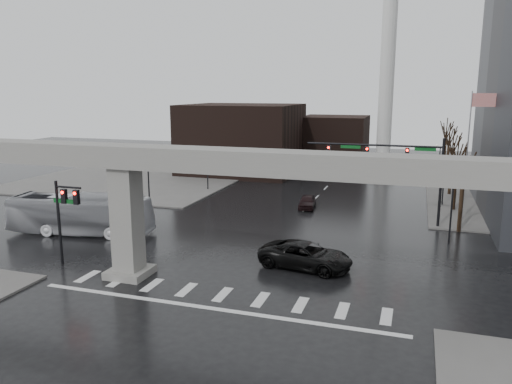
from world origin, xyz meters
TOP-DOWN VIEW (x-y plane):
  - ground at (0.00, 0.00)m, footprint 160.00×160.00m
  - sidewalk_nw at (-26.00, 36.00)m, footprint 28.00×36.00m
  - elevated_guideway at (1.26, 0.00)m, footprint 48.00×2.60m
  - building_far_left at (-14.00, 42.00)m, footprint 16.00×14.00m
  - building_far_mid at (-2.00, 52.00)m, footprint 10.00×10.00m
  - smokestack at (6.00, 46.00)m, footprint 3.60×3.60m
  - signal_mast_arm at (8.99, 18.80)m, footprint 12.12×0.43m
  - signal_left_pole at (-12.25, 0.50)m, footprint 2.30×0.30m
  - flagpole_assembly at (15.29, 22.00)m, footprint 2.06×0.12m
  - lamp_right_0 at (13.50, 14.00)m, footprint 1.22×0.32m
  - lamp_right_1 at (13.50, 28.00)m, footprint 1.22×0.32m
  - lamp_right_2 at (13.50, 42.00)m, footprint 1.22×0.32m
  - lamp_left_0 at (-13.50, 14.00)m, footprint 1.22×0.32m
  - lamp_left_1 at (-13.50, 28.00)m, footprint 1.22×0.32m
  - lamp_left_2 at (-13.50, 42.00)m, footprint 1.22×0.32m
  - tree_right_0 at (14.53, 18.02)m, footprint 1.09×1.58m
  - tree_right_1 at (14.53, 26.02)m, footprint 1.09×1.61m
  - tree_right_2 at (14.53, 34.02)m, footprint 1.10×1.63m
  - tree_right_3 at (14.53, 42.02)m, footprint 1.11×1.66m
  - tree_right_4 at (14.53, 50.02)m, footprint 1.12×1.69m
  - pickup_truck at (3.75, 5.06)m, footprint 6.81×3.93m
  - city_bus at (-16.31, 7.31)m, footprint 12.66×4.72m
  - far_car at (0.07, 22.58)m, footprint 2.07×4.17m

SIDE VIEW (x-z plane):
  - ground at x=0.00m, z-range 0.00..0.00m
  - sidewalk_nw at x=-26.00m, z-range 0.00..0.15m
  - far_car at x=0.07m, z-range 0.00..1.37m
  - pickup_truck at x=3.75m, z-range 0.00..1.79m
  - city_bus at x=-16.31m, z-range 0.00..3.44m
  - tree_right_0 at x=14.53m, z-range -0.97..6.54m
  - tree_right_1 at x=14.53m, z-range -0.99..6.69m
  - tree_right_2 at x=14.53m, z-range -1.01..6.84m
  - tree_right_3 at x=14.53m, z-range -1.03..6.99m
  - tree_right_4 at x=14.53m, z-range -1.05..7.14m
  - lamp_right_0 at x=13.50m, z-range 0.92..6.03m
  - lamp_right_1 at x=13.50m, z-range 0.92..6.03m
  - lamp_right_2 at x=13.50m, z-range 0.92..6.03m
  - lamp_left_0 at x=-13.50m, z-range 0.92..6.03m
  - lamp_left_1 at x=-13.50m, z-range 0.92..6.03m
  - lamp_left_2 at x=-13.50m, z-range 0.92..6.03m
  - building_far_mid at x=-2.00m, z-range 0.00..8.00m
  - signal_left_pole at x=-12.25m, z-range 1.07..7.07m
  - building_far_left at x=-14.00m, z-range 0.00..10.00m
  - signal_mast_arm at x=8.99m, z-range 1.83..9.83m
  - elevated_guideway at x=1.26m, z-range 2.53..11.23m
  - flagpole_assembly at x=15.29m, z-range 1.53..13.53m
  - smokestack at x=6.00m, z-range -1.65..28.35m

